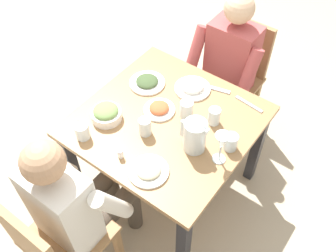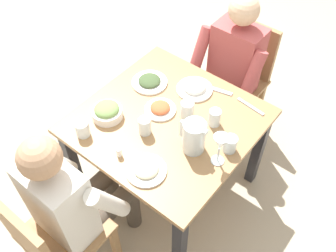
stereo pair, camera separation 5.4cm
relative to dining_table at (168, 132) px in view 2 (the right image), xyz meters
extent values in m
plane|color=tan|center=(0.00, 0.00, -0.60)|extent=(8.00, 8.00, 0.00)
cube|color=#997047|center=(0.00, 0.00, 0.09)|extent=(0.95, 0.95, 0.03)
cube|color=#232328|center=(-0.42, -0.42, -0.26)|extent=(0.06, 0.06, 0.68)
cube|color=#232328|center=(0.42, -0.42, -0.26)|extent=(0.06, 0.06, 0.68)
cube|color=#232328|center=(-0.42, 0.42, -0.26)|extent=(0.06, 0.06, 0.68)
cube|color=#232328|center=(0.42, 0.42, -0.26)|extent=(0.06, 0.06, 0.68)
cube|color=#997047|center=(-0.17, -0.93, -0.40)|extent=(0.04, 0.04, 0.41)
cube|color=#997047|center=(0.17, -0.93, -0.40)|extent=(0.04, 0.04, 0.41)
cube|color=#997047|center=(-0.17, -0.59, -0.40)|extent=(0.04, 0.04, 0.41)
cube|color=#997047|center=(0.17, -0.59, -0.40)|extent=(0.04, 0.04, 0.41)
cube|color=#997047|center=(0.00, -0.76, -0.18)|extent=(0.40, 0.40, 0.03)
cube|color=#997047|center=(0.00, -0.94, 0.04)|extent=(0.38, 0.04, 0.42)
cube|color=#997047|center=(0.25, 0.93, -0.40)|extent=(0.04, 0.04, 0.41)
cube|color=#997047|center=(0.25, 0.59, -0.40)|extent=(0.04, 0.04, 0.41)
cube|color=#997047|center=(-0.09, 0.59, -0.40)|extent=(0.04, 0.04, 0.41)
cube|color=#997047|center=(0.08, 0.76, -0.18)|extent=(0.40, 0.40, 0.03)
cube|color=#997047|center=(0.08, 0.94, 0.04)|extent=(0.38, 0.04, 0.42)
cube|color=#B24C4C|center=(0.00, -0.73, 0.08)|extent=(0.32, 0.20, 0.50)
sphere|color=#DBB28E|center=(0.00, -0.73, 0.45)|extent=(0.19, 0.19, 0.19)
cylinder|color=#473D33|center=(-0.08, -0.54, -0.20)|extent=(0.11, 0.38, 0.11)
cylinder|color=#473D33|center=(-0.08, -0.35, -0.39)|extent=(0.10, 0.10, 0.43)
cylinder|color=#B24C4C|center=(-0.20, -0.59, 0.11)|extent=(0.08, 0.23, 0.37)
cylinder|color=#473D33|center=(0.09, -0.54, -0.20)|extent=(0.11, 0.38, 0.11)
cylinder|color=#473D33|center=(0.09, -0.35, -0.39)|extent=(0.10, 0.10, 0.43)
cylinder|color=#B24C4C|center=(0.20, -0.59, 0.11)|extent=(0.08, 0.23, 0.37)
cube|color=silver|center=(0.08, 0.73, 0.08)|extent=(0.32, 0.20, 0.50)
sphere|color=tan|center=(0.08, 0.73, 0.45)|extent=(0.19, 0.19, 0.19)
cylinder|color=#473D33|center=(0.17, 0.54, -0.20)|extent=(0.11, 0.38, 0.11)
cylinder|color=#473D33|center=(0.17, 0.35, -0.39)|extent=(0.10, 0.10, 0.43)
cylinder|color=silver|center=(0.28, 0.59, 0.11)|extent=(0.08, 0.23, 0.37)
cylinder|color=#473D33|center=(0.00, 0.54, -0.20)|extent=(0.11, 0.38, 0.11)
cylinder|color=#473D33|center=(0.00, 0.35, -0.39)|extent=(0.10, 0.10, 0.43)
cylinder|color=silver|center=(-0.12, 0.59, 0.11)|extent=(0.08, 0.23, 0.37)
cylinder|color=silver|center=(-0.23, 0.07, 0.20)|extent=(0.12, 0.12, 0.19)
cube|color=silver|center=(-0.16, 0.07, 0.21)|extent=(0.02, 0.02, 0.11)
cube|color=silver|center=(-0.29, 0.07, 0.29)|extent=(0.04, 0.03, 0.02)
cylinder|color=white|center=(0.28, 0.20, 0.14)|extent=(0.17, 0.17, 0.05)
ellipsoid|color=#759951|center=(0.28, 0.20, 0.17)|extent=(0.14, 0.14, 0.06)
cylinder|color=white|center=(0.02, -0.29, 0.12)|extent=(0.22, 0.22, 0.01)
ellipsoid|color=white|center=(0.02, -0.29, 0.14)|extent=(0.14, 0.14, 0.06)
cylinder|color=white|center=(0.27, -0.16, 0.12)|extent=(0.22, 0.22, 0.01)
ellipsoid|color=#3D512D|center=(0.27, -0.16, 0.13)|extent=(0.14, 0.14, 0.04)
cylinder|color=white|center=(-0.14, 0.34, 0.12)|extent=(0.21, 0.21, 0.01)
ellipsoid|color=#B7AD89|center=(-0.14, 0.34, 0.13)|extent=(0.13, 0.13, 0.04)
cylinder|color=white|center=(0.08, -0.03, 0.12)|extent=(0.18, 0.18, 0.01)
ellipsoid|color=#CC5B33|center=(0.08, -0.03, 0.13)|extent=(0.11, 0.11, 0.05)
cylinder|color=silver|center=(0.04, 0.15, 0.16)|extent=(0.07, 0.07, 0.10)
cylinder|color=silver|center=(-0.39, -0.04, 0.16)|extent=(0.07, 0.07, 0.09)
cylinder|color=silver|center=(0.29, 0.37, 0.15)|extent=(0.07, 0.07, 0.09)
cylinder|color=silver|center=(-0.07, -0.09, 0.16)|extent=(0.07, 0.07, 0.10)
cylinder|color=silver|center=(-0.22, -0.14, 0.16)|extent=(0.07, 0.07, 0.10)
cylinder|color=silver|center=(-0.38, 0.06, 0.11)|extent=(0.07, 0.07, 0.01)
cylinder|color=silver|center=(-0.38, 0.06, 0.17)|extent=(0.01, 0.01, 0.10)
cone|color=silver|center=(-0.38, 0.06, 0.26)|extent=(0.08, 0.08, 0.09)
cylinder|color=white|center=(0.04, 0.35, 0.13)|extent=(0.03, 0.03, 0.04)
cylinder|color=#B2B2B7|center=(0.04, 0.35, 0.16)|extent=(0.03, 0.03, 0.01)
cube|color=silver|center=(-0.10, -0.37, 0.11)|extent=(0.17, 0.07, 0.01)
cube|color=silver|center=(-0.32, -0.38, 0.11)|extent=(0.19, 0.04, 0.01)
camera|label=1|loc=(-0.85, 1.14, 1.71)|focal=40.44mm
camera|label=2|loc=(-0.89, 1.11, 1.71)|focal=40.44mm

